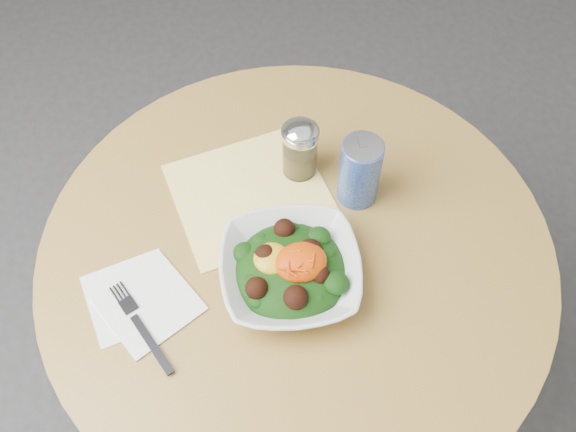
% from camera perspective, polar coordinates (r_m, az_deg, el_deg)
% --- Properties ---
extents(ground, '(6.00, 6.00, 0.00)m').
position_cam_1_polar(ground, '(1.80, 0.48, -15.02)').
color(ground, '#323134').
rests_on(ground, ground).
extents(table, '(0.90, 0.90, 0.75)m').
position_cam_1_polar(table, '(1.29, 0.66, -7.28)').
color(table, black).
rests_on(table, ground).
extents(cloth_napkin, '(0.30, 0.28, 0.00)m').
position_cam_1_polar(cloth_napkin, '(1.18, -3.31, 1.95)').
color(cloth_napkin, yellow).
rests_on(cloth_napkin, table).
extents(paper_napkins, '(0.20, 0.20, 0.00)m').
position_cam_1_polar(paper_napkins, '(1.09, -13.01, -7.31)').
color(paper_napkins, white).
rests_on(paper_napkins, table).
extents(salad_bowl, '(0.27, 0.27, 0.09)m').
position_cam_1_polar(salad_bowl, '(1.06, 0.22, -4.82)').
color(salad_bowl, silver).
rests_on(salad_bowl, table).
extents(fork, '(0.08, 0.18, 0.00)m').
position_cam_1_polar(fork, '(1.07, -13.04, -9.38)').
color(fork, black).
rests_on(fork, table).
extents(spice_shaker, '(0.07, 0.07, 0.12)m').
position_cam_1_polar(spice_shaker, '(1.17, 1.06, 5.96)').
color(spice_shaker, silver).
rests_on(spice_shaker, table).
extents(beverage_can, '(0.07, 0.07, 0.14)m').
position_cam_1_polar(beverage_can, '(1.13, 6.40, 3.99)').
color(beverage_can, navy).
rests_on(beverage_can, table).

